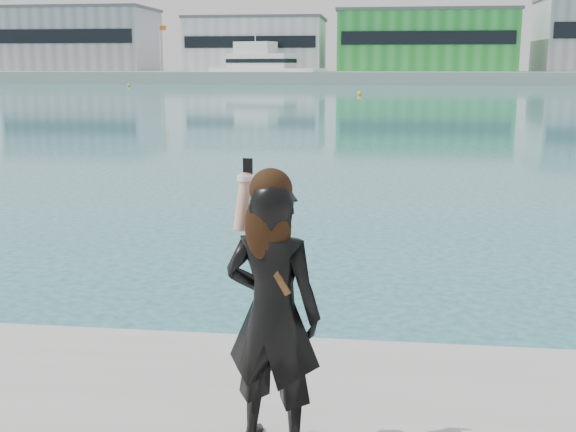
{
  "coord_description": "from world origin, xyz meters",
  "views": [
    {
      "loc": [
        0.46,
        -4.58,
        2.99
      ],
      "look_at": [
        -0.13,
        0.02,
        2.03
      ],
      "focal_mm": 45.0,
      "sensor_mm": 36.0,
      "label": 1
    }
  ],
  "objects_px": {
    "motor_yacht": "(264,68)",
    "buoy_near": "(360,95)",
    "buoy_far": "(129,86)",
    "woman": "(272,306)"
  },
  "relations": [
    {
      "from": "motor_yacht",
      "to": "woman",
      "type": "bearing_deg",
      "value": -61.77
    },
    {
      "from": "motor_yacht",
      "to": "buoy_near",
      "type": "bearing_deg",
      "value": -50.23
    },
    {
      "from": "buoy_far",
      "to": "buoy_near",
      "type": "bearing_deg",
      "value": -39.34
    },
    {
      "from": "buoy_far",
      "to": "woman",
      "type": "distance_m",
      "value": 105.71
    },
    {
      "from": "buoy_near",
      "to": "woman",
      "type": "xyz_separation_m",
      "value": [
        1.51,
        -71.17,
        1.64
      ]
    },
    {
      "from": "buoy_near",
      "to": "woman",
      "type": "bearing_deg",
      "value": -88.79
    },
    {
      "from": "buoy_far",
      "to": "motor_yacht",
      "type": "bearing_deg",
      "value": 45.17
    },
    {
      "from": "motor_yacht",
      "to": "woman",
      "type": "relative_size",
      "value": 12.01
    },
    {
      "from": "motor_yacht",
      "to": "buoy_near",
      "type": "distance_m",
      "value": 48.79
    },
    {
      "from": "buoy_near",
      "to": "buoy_far",
      "type": "distance_m",
      "value": 44.53
    }
  ]
}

